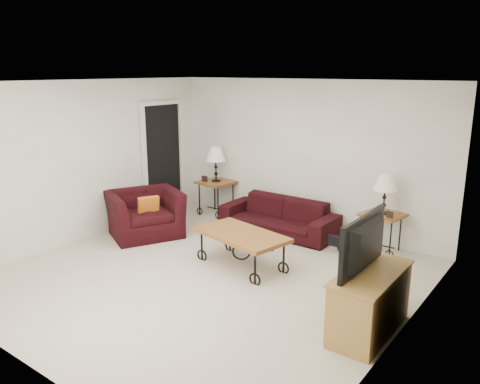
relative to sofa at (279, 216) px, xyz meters
name	(u,v)px	position (x,y,z in m)	size (l,w,h in m)	color
ground	(208,276)	(0.18, -2.02, -0.28)	(5.00, 5.00, 0.00)	beige
wall_back	(304,156)	(0.18, 0.48, 0.97)	(5.00, 0.02, 2.50)	white
wall_front	(16,239)	(0.18, -4.52, 0.97)	(5.00, 0.02, 2.50)	white
wall_left	(85,162)	(-2.32, -2.02, 0.97)	(0.02, 5.00, 2.50)	white
wall_right	(406,220)	(2.68, -2.02, 0.97)	(0.02, 5.00, 2.50)	white
ceiling	(205,82)	(0.18, -2.02, 2.22)	(5.00, 5.00, 0.00)	white
doorway	(163,161)	(-2.29, -0.37, 0.74)	(0.08, 0.94, 2.04)	black
sofa	(279,216)	(0.00, 0.00, 0.00)	(1.95, 0.76, 0.57)	black
side_table_left	(216,198)	(-1.49, 0.18, 0.04)	(0.59, 0.59, 0.64)	#996126
side_table_right	(382,233)	(1.69, 0.18, 0.01)	(0.54, 0.54, 0.59)	#996126
lamp_left	(216,164)	(-1.49, 0.18, 0.67)	(0.36, 0.36, 0.64)	black
lamp_right	(385,194)	(1.69, 0.18, 0.61)	(0.34, 0.34, 0.59)	black
photo_frame_left	(205,179)	(-1.64, 0.03, 0.41)	(0.13, 0.02, 0.11)	black
photo_frame_right	(390,215)	(1.84, 0.03, 0.36)	(0.12, 0.02, 0.10)	black
coffee_table	(241,250)	(0.34, -1.50, -0.04)	(1.29, 0.70, 0.49)	#996126
armchair	(145,213)	(-1.69, -1.41, 0.08)	(1.13, 0.98, 0.73)	black
throw_pillow	(148,207)	(-1.54, -1.46, 0.24)	(0.33, 0.09, 0.33)	#D45D1B
tv_stand	(370,302)	(2.41, -2.08, 0.05)	(0.46, 1.11, 0.67)	tan
television	(372,245)	(2.39, -2.08, 0.67)	(1.00, 0.13, 0.57)	black
backpack	(341,236)	(1.20, -0.18, -0.04)	(0.37, 0.29, 0.48)	black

